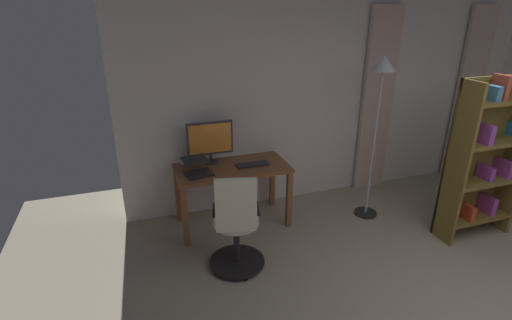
{
  "coord_description": "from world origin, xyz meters",
  "views": [
    {
      "loc": [
        2.59,
        1.21,
        2.46
      ],
      "look_at": [
        1.48,
        -2.07,
        1.04
      ],
      "focal_mm": 26.9,
      "sensor_mm": 36.0,
      "label": 1
    }
  ],
  "objects_px": {
    "floor_lamp": "(380,93)",
    "computer_monitor": "(210,140)",
    "computer_mouse": "(183,163)",
    "computer_keyboard": "(252,165)",
    "bookshelf": "(483,159)",
    "desk": "(232,175)",
    "office_chair": "(236,228)",
    "laptop": "(198,169)"
  },
  "relations": [
    {
      "from": "floor_lamp",
      "to": "computer_keyboard",
      "type": "bearing_deg",
      "value": -11.33
    },
    {
      "from": "office_chair",
      "to": "computer_monitor",
      "type": "distance_m",
      "value": 1.18
    },
    {
      "from": "computer_mouse",
      "to": "computer_keyboard",
      "type": "bearing_deg",
      "value": 158.98
    },
    {
      "from": "bookshelf",
      "to": "desk",
      "type": "bearing_deg",
      "value": -22.25
    },
    {
      "from": "computer_mouse",
      "to": "desk",
      "type": "bearing_deg",
      "value": 155.0
    },
    {
      "from": "desk",
      "to": "computer_keyboard",
      "type": "relative_size",
      "value": 3.48
    },
    {
      "from": "computer_keyboard",
      "to": "floor_lamp",
      "type": "xyz_separation_m",
      "value": [
        -1.41,
        0.28,
        0.79
      ]
    },
    {
      "from": "computer_mouse",
      "to": "bookshelf",
      "type": "relative_size",
      "value": 0.06
    },
    {
      "from": "computer_keyboard",
      "to": "bookshelf",
      "type": "xyz_separation_m",
      "value": [
        -2.3,
        0.99,
        0.15
      ]
    },
    {
      "from": "laptop",
      "to": "bookshelf",
      "type": "xyz_separation_m",
      "value": [
        -2.93,
        0.97,
        0.11
      ]
    },
    {
      "from": "computer_monitor",
      "to": "bookshelf",
      "type": "relative_size",
      "value": 0.29
    },
    {
      "from": "computer_keyboard",
      "to": "computer_mouse",
      "type": "xyz_separation_m",
      "value": [
        0.74,
        -0.29,
        0.01
      ]
    },
    {
      "from": "computer_keyboard",
      "to": "floor_lamp",
      "type": "height_order",
      "value": "floor_lamp"
    },
    {
      "from": "office_chair",
      "to": "bookshelf",
      "type": "bearing_deg",
      "value": 10.88
    },
    {
      "from": "computer_keyboard",
      "to": "floor_lamp",
      "type": "bearing_deg",
      "value": 168.67
    },
    {
      "from": "desk",
      "to": "computer_mouse",
      "type": "height_order",
      "value": "computer_mouse"
    },
    {
      "from": "computer_monitor",
      "to": "computer_mouse",
      "type": "xyz_separation_m",
      "value": [
        0.32,
        -0.04,
        -0.26
      ]
    },
    {
      "from": "desk",
      "to": "bookshelf",
      "type": "relative_size",
      "value": 0.71
    },
    {
      "from": "computer_mouse",
      "to": "floor_lamp",
      "type": "height_order",
      "value": "floor_lamp"
    },
    {
      "from": "office_chair",
      "to": "computer_keyboard",
      "type": "bearing_deg",
      "value": 76.72
    },
    {
      "from": "computer_mouse",
      "to": "office_chair",
      "type": "bearing_deg",
      "value": 106.08
    },
    {
      "from": "computer_monitor",
      "to": "office_chair",
      "type": "bearing_deg",
      "value": 89.96
    },
    {
      "from": "computer_keyboard",
      "to": "laptop",
      "type": "relative_size",
      "value": 0.99
    },
    {
      "from": "computer_keyboard",
      "to": "bookshelf",
      "type": "relative_size",
      "value": 0.2
    },
    {
      "from": "office_chair",
      "to": "floor_lamp",
      "type": "height_order",
      "value": "floor_lamp"
    },
    {
      "from": "computer_monitor",
      "to": "computer_keyboard",
      "type": "distance_m",
      "value": 0.56
    },
    {
      "from": "desk",
      "to": "floor_lamp",
      "type": "xyz_separation_m",
      "value": [
        -1.64,
        0.33,
        0.91
      ]
    },
    {
      "from": "floor_lamp",
      "to": "computer_monitor",
      "type": "bearing_deg",
      "value": -15.99
    },
    {
      "from": "floor_lamp",
      "to": "bookshelf",
      "type": "bearing_deg",
      "value": 141.63
    },
    {
      "from": "office_chair",
      "to": "floor_lamp",
      "type": "xyz_separation_m",
      "value": [
        -1.83,
        -0.53,
        1.06
      ]
    },
    {
      "from": "computer_monitor",
      "to": "computer_keyboard",
      "type": "xyz_separation_m",
      "value": [
        -0.43,
        0.24,
        -0.27
      ]
    },
    {
      "from": "floor_lamp",
      "to": "office_chair",
      "type": "bearing_deg",
      "value": 16.04
    },
    {
      "from": "office_chair",
      "to": "laptop",
      "type": "height_order",
      "value": "office_chair"
    },
    {
      "from": "office_chair",
      "to": "floor_lamp",
      "type": "bearing_deg",
      "value": 30.69
    },
    {
      "from": "computer_keyboard",
      "to": "floor_lamp",
      "type": "distance_m",
      "value": 1.63
    },
    {
      "from": "laptop",
      "to": "computer_mouse",
      "type": "relative_size",
      "value": 3.73
    },
    {
      "from": "computer_mouse",
      "to": "bookshelf",
      "type": "height_order",
      "value": "bookshelf"
    },
    {
      "from": "office_chair",
      "to": "computer_keyboard",
      "type": "xyz_separation_m",
      "value": [
        -0.43,
        -0.81,
        0.27
      ]
    },
    {
      "from": "office_chair",
      "to": "computer_mouse",
      "type": "bearing_deg",
      "value": 120.73
    },
    {
      "from": "office_chair",
      "to": "laptop",
      "type": "xyz_separation_m",
      "value": [
        0.21,
        -0.79,
        0.31
      ]
    },
    {
      "from": "desk",
      "to": "computer_monitor",
      "type": "height_order",
      "value": "computer_monitor"
    },
    {
      "from": "desk",
      "to": "laptop",
      "type": "distance_m",
      "value": 0.44
    }
  ]
}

